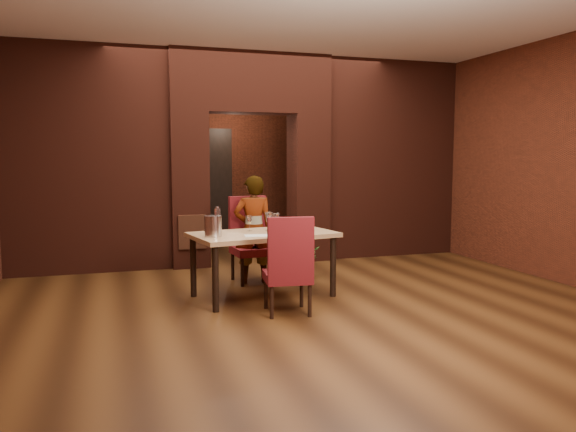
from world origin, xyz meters
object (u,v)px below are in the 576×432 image
Objects in this scene: chair_near at (287,264)px; wine_glass_b at (269,222)px; potted_plant at (306,262)px; dining_table at (263,265)px; chair_far at (253,240)px; wine_glass_a at (249,223)px; person_seated at (253,230)px; wine_bucket at (213,226)px; water_bottle at (217,220)px; wine_glass_c at (276,223)px.

chair_near is 4.65× the size of wine_glass_b.
dining_table is at bearing -133.74° from potted_plant.
chair_far is at bearing 92.34° from wine_glass_b.
wine_glass_a is (-0.20, -0.63, 0.29)m from chair_far.
dining_table is 1.16× the size of person_seated.
wine_bucket is 0.25m from water_bottle.
wine_glass_c is (0.05, -0.91, 0.32)m from chair_far.
person_seated is 7.70× the size of wine_glass_a.
wine_glass_b is at bearing 41.09° from dining_table.
dining_table is at bearing 138.57° from wine_glass_c.
wine_glass_a is 0.23m from wine_glass_b.
wine_glass_b is 0.54× the size of potted_plant.
wine_glass_c reaches higher than wine_glass_b.
chair_near reaches higher than wine_glass_a.
dining_table is 6.96× the size of wine_bucket.
wine_glass_a is (-0.19, -0.57, 0.15)m from person_seated.
potted_plant is at bearing 36.42° from wine_glass_a.
potted_plant is at bearing -162.06° from person_seated.
wine_bucket reaches higher than wine_glass_c.
person_seated is 0.87m from wine_glass_c.
potted_plant is at bearing -108.86° from chair_near.
wine_bucket is (-0.69, -0.91, 0.18)m from person_seated.
wine_glass_c is at bearing -85.51° from wine_glass_b.
wine_glass_b is 0.63m from water_bottle.
person_seated is 0.92m from water_bottle.
wine_glass_c is at bearing -48.85° from wine_glass_a.
water_bottle is at bearing -174.24° from wine_glass_b.
dining_table is 0.76m from chair_near.
person_seated is at bearing -83.58° from chair_near.
person_seated is 0.93m from potted_plant.
wine_glass_b is at bearing -92.17° from chair_far.
wine_glass_c is (0.02, -0.23, 0.00)m from wine_glass_b.
person_seated is 6.13× the size of wine_glass_c.
person_seated is (0.01, 1.49, 0.18)m from chair_near.
wine_glass_a is at bearing -72.11° from chair_near.
dining_table is 1.57× the size of chair_near.
wine_glass_c is 0.67m from water_bottle.
person_seated is at bearing -169.68° from potted_plant.
wine_bucket is at bearing -175.45° from wine_glass_c.
chair_far is 1.02m from water_bottle.
person_seated is at bearing 93.52° from wine_glass_c.
water_bottle is at bearing -149.14° from potted_plant.
water_bottle is 0.76× the size of potted_plant.
person_seated is 6.30× the size of wine_glass_b.
chair_far reaches higher than wine_glass_a.
wine_glass_b is 0.24m from wine_glass_c.
person_seated is (-0.01, -0.06, 0.14)m from chair_far.
wine_bucket is at bearing -33.92° from chair_near.
chair_far is 6.14× the size of wine_glass_a.
potted_plant is (1.46, 1.05, -0.67)m from wine_bucket.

